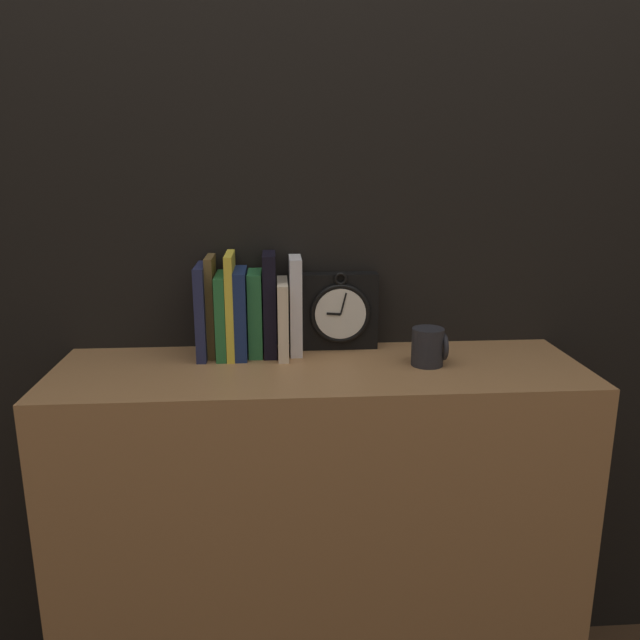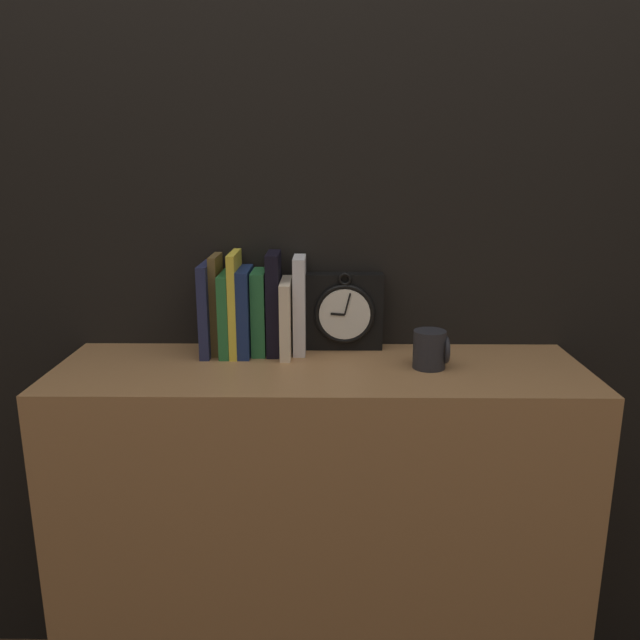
% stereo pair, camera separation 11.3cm
% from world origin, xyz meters
% --- Properties ---
extents(wall_back, '(6.00, 0.05, 2.60)m').
position_xyz_m(wall_back, '(0.00, 0.22, 1.30)').
color(wall_back, black).
rests_on(wall_back, ground_plane).
extents(bookshelf, '(1.26, 0.39, 0.95)m').
position_xyz_m(bookshelf, '(0.00, 0.00, 0.47)').
color(bookshelf, '#A87547').
rests_on(bookshelf, ground_plane).
extents(clock, '(0.20, 0.06, 0.21)m').
position_xyz_m(clock, '(0.06, 0.15, 1.05)').
color(clock, black).
rests_on(clock, bookshelf).
extents(book_slot0_navy, '(0.02, 0.14, 0.23)m').
position_xyz_m(book_slot0_navy, '(-0.28, 0.11, 1.06)').
color(book_slot0_navy, '#212649').
rests_on(book_slot0_navy, bookshelf).
extents(book_slot1_brown, '(0.02, 0.11, 0.25)m').
position_xyz_m(book_slot1_brown, '(-0.26, 0.13, 1.07)').
color(book_slot1_brown, brown).
rests_on(book_slot1_brown, bookshelf).
extents(book_slot2_green, '(0.03, 0.14, 0.21)m').
position_xyz_m(book_slot2_green, '(-0.24, 0.11, 1.05)').
color(book_slot2_green, '#286D36').
rests_on(book_slot2_green, bookshelf).
extents(book_slot3_yellow, '(0.02, 0.14, 0.26)m').
position_xyz_m(book_slot3_yellow, '(-0.21, 0.11, 1.08)').
color(book_slot3_yellow, yellow).
rests_on(book_slot3_yellow, bookshelf).
extents(book_slot4_navy, '(0.03, 0.14, 0.22)m').
position_xyz_m(book_slot4_navy, '(-0.19, 0.11, 1.06)').
color(book_slot4_navy, navy).
rests_on(book_slot4_navy, bookshelf).
extents(book_slot5_green, '(0.03, 0.12, 0.21)m').
position_xyz_m(book_slot5_green, '(-0.15, 0.12, 1.05)').
color(book_slot5_green, '#276B39').
rests_on(book_slot5_green, bookshelf).
extents(book_slot6_black, '(0.03, 0.12, 0.26)m').
position_xyz_m(book_slot6_black, '(-0.12, 0.12, 1.07)').
color(book_slot6_black, black).
rests_on(book_slot6_black, bookshelf).
extents(book_slot7_cream, '(0.03, 0.15, 0.19)m').
position_xyz_m(book_slot7_cream, '(-0.09, 0.11, 1.04)').
color(book_slot7_cream, beige).
rests_on(book_slot7_cream, bookshelf).
extents(book_slot8_white, '(0.03, 0.11, 0.24)m').
position_xyz_m(book_slot8_white, '(-0.05, 0.13, 1.07)').
color(book_slot8_white, silver).
rests_on(book_slot8_white, bookshelf).
extents(mug, '(0.08, 0.08, 0.09)m').
position_xyz_m(mug, '(0.26, 0.00, 0.99)').
color(mug, '#232328').
rests_on(mug, bookshelf).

